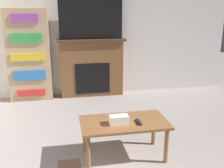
{
  "coord_description": "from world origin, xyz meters",
  "views": [
    {
      "loc": [
        -0.61,
        -0.56,
        1.77
      ],
      "look_at": [
        0.04,
        2.82,
        0.76
      ],
      "focal_mm": 42.0,
      "sensor_mm": 36.0,
      "label": 1
    }
  ],
  "objects_px": {
    "tv": "(91,19)",
    "bookshelf": "(29,56)",
    "fireplace": "(92,68)",
    "coffee_table": "(124,126)"
  },
  "relations": [
    {
      "from": "tv",
      "to": "bookshelf",
      "type": "bearing_deg",
      "value": -179.89
    },
    {
      "from": "fireplace",
      "to": "coffee_table",
      "type": "xyz_separation_m",
      "value": [
        0.1,
        -2.41,
        -0.18
      ]
    },
    {
      "from": "tv",
      "to": "bookshelf",
      "type": "distance_m",
      "value": 1.38
    },
    {
      "from": "coffee_table",
      "to": "bookshelf",
      "type": "height_order",
      "value": "bookshelf"
    },
    {
      "from": "coffee_table",
      "to": "bookshelf",
      "type": "bearing_deg",
      "value": 118.74
    },
    {
      "from": "fireplace",
      "to": "tv",
      "type": "bearing_deg",
      "value": -90.0
    },
    {
      "from": "fireplace",
      "to": "coffee_table",
      "type": "distance_m",
      "value": 2.42
    },
    {
      "from": "fireplace",
      "to": "bookshelf",
      "type": "distance_m",
      "value": 1.24
    },
    {
      "from": "tv",
      "to": "fireplace",
      "type": "bearing_deg",
      "value": 90.0
    },
    {
      "from": "coffee_table",
      "to": "tv",
      "type": "bearing_deg",
      "value": 92.51
    }
  ]
}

